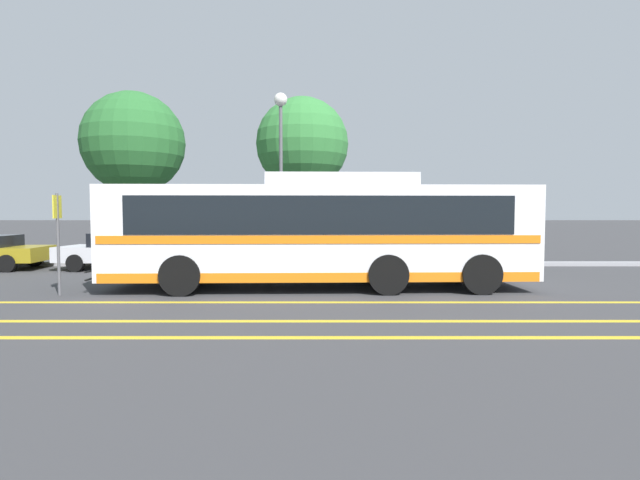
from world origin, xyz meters
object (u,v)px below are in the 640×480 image
object	(u,v)px
parked_car_2	(302,250)
transit_bus	(321,230)
street_lamp	(281,137)
tree_0	(303,144)
bus_stop_sign	(59,231)
parked_car_1	(128,251)
tree_1	(134,143)

from	to	relation	value
parked_car_2	transit_bus	bearing A→B (deg)	9.61
street_lamp	tree_0	distance (m)	3.50
parked_car_2	bus_stop_sign	world-z (taller)	bus_stop_sign
transit_bus	parked_car_2	bearing A→B (deg)	7.44
transit_bus	parked_car_1	distance (m)	8.11
tree_0	street_lamp	bearing A→B (deg)	-102.25
parked_car_1	street_lamp	distance (m)	7.34
bus_stop_sign	parked_car_2	bearing A→B (deg)	-49.73
parked_car_1	tree_0	size ratio (longest dim) A/B	0.65
transit_bus	tree_0	world-z (taller)	tree_0
bus_stop_sign	tree_1	size ratio (longest dim) A/B	0.33
bus_stop_sign	tree_0	distance (m)	13.37
tree_0	transit_bus	bearing A→B (deg)	-85.35
transit_bus	tree_0	xyz separation A→B (m)	(-0.84, 10.35, 3.69)
bus_stop_sign	street_lamp	xyz separation A→B (m)	(4.80, 8.18, 3.48)
parked_car_1	parked_car_2	distance (m)	6.21
parked_car_2	tree_0	bearing A→B (deg)	-177.76
parked_car_1	street_lamp	size ratio (longest dim) A/B	0.71
street_lamp	transit_bus	bearing A→B (deg)	-77.14
transit_bus	street_lamp	xyz separation A→B (m)	(-1.58, 6.94, 3.50)
parked_car_2	bus_stop_sign	size ratio (longest dim) A/B	1.66
transit_bus	parked_car_2	xyz separation A→B (m)	(-0.64, 3.93, -0.83)
parked_car_1	tree_1	world-z (taller)	tree_1
bus_stop_sign	tree_1	world-z (taller)	tree_1
street_lamp	tree_0	world-z (taller)	tree_0
bus_stop_sign	parked_car_1	bearing A→B (deg)	2.92
parked_car_1	street_lamp	bearing A→B (deg)	121.62
parked_car_1	bus_stop_sign	size ratio (longest dim) A/B	1.94
parked_car_2	street_lamp	size ratio (longest dim) A/B	0.61
bus_stop_sign	street_lamp	size ratio (longest dim) A/B	0.37
transit_bus	street_lamp	world-z (taller)	street_lamp
transit_bus	street_lamp	bearing A→B (deg)	11.09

